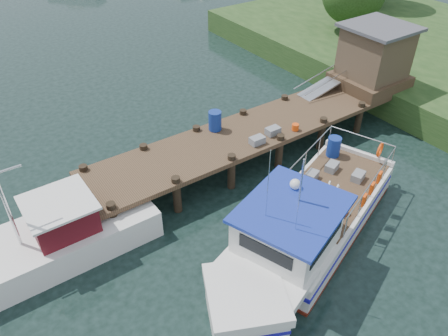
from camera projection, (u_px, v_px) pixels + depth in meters
ground_plane at (223, 167)px, 18.94m from camera, size 160.00×160.00×0.00m
dock at (336, 82)px, 20.60m from camera, size 16.60×3.00×4.78m
lobster_boat at (303, 229)px, 14.64m from camera, size 10.04×5.82×4.95m
work_boat at (39, 246)px, 14.28m from camera, size 8.42×2.63×4.45m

